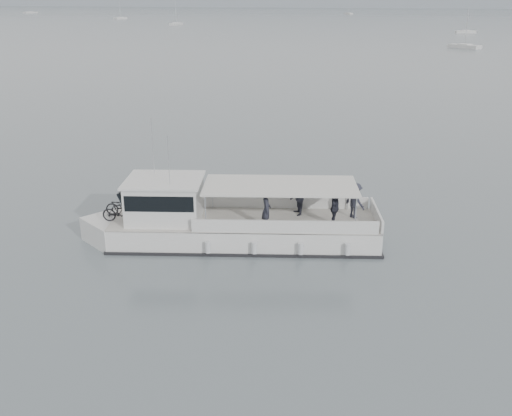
# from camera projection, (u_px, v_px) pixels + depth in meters

# --- Properties ---
(ground) EXTENTS (1400.00, 1400.00, 0.00)m
(ground) POSITION_uv_depth(u_px,v_px,m) (260.00, 241.00, 24.49)
(ground) COLOR #566165
(ground) RESTS_ON ground
(tour_boat) EXTENTS (12.69, 5.84, 5.33)m
(tour_boat) POSITION_uv_depth(u_px,v_px,m) (219.00, 223.00, 24.11)
(tour_boat) COLOR silver
(tour_boat) RESTS_ON ground
(moored_fleet) EXTENTS (428.67, 343.99, 10.85)m
(moored_fleet) POSITION_uv_depth(u_px,v_px,m) (329.00, 23.00, 212.83)
(moored_fleet) COLOR silver
(moored_fleet) RESTS_ON ground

